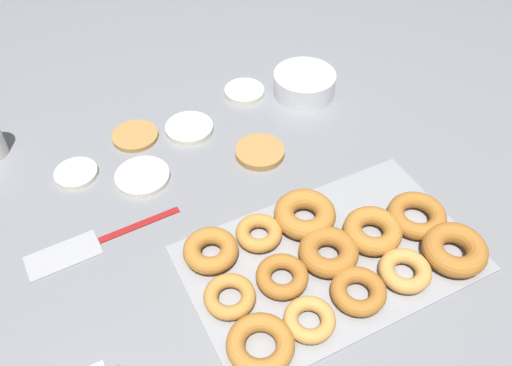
{
  "coord_description": "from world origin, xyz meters",
  "views": [
    {
      "loc": [
        -0.27,
        -0.7,
        0.79
      ],
      "look_at": [
        0.05,
        -0.07,
        0.04
      ],
      "focal_mm": 38.0,
      "sensor_mm": 36.0,
      "label": 1
    }
  ],
  "objects_px": {
    "pancake_2": "(135,136)",
    "donut_tray": "(334,256)",
    "spatula": "(81,248)",
    "batter_bowl": "(304,84)",
    "pancake_3": "(260,152)",
    "pancake_5": "(76,173)",
    "pancake_0": "(244,92)",
    "pancake_4": "(189,128)",
    "pancake_1": "(142,176)"
  },
  "relations": [
    {
      "from": "pancake_2",
      "to": "donut_tray",
      "type": "distance_m",
      "value": 0.52
    },
    {
      "from": "spatula",
      "to": "batter_bowl",
      "type": "bearing_deg",
      "value": -162.06
    },
    {
      "from": "donut_tray",
      "to": "pancake_3",
      "type": "bearing_deg",
      "value": 87.88
    },
    {
      "from": "pancake_5",
      "to": "batter_bowl",
      "type": "bearing_deg",
      "value": 3.0
    },
    {
      "from": "pancake_2",
      "to": "spatula",
      "type": "xyz_separation_m",
      "value": [
        -0.18,
        -0.25,
        -0.0
      ]
    },
    {
      "from": "pancake_2",
      "to": "pancake_5",
      "type": "distance_m",
      "value": 0.15
    },
    {
      "from": "pancake_5",
      "to": "donut_tray",
      "type": "relative_size",
      "value": 0.17
    },
    {
      "from": "donut_tray",
      "to": "batter_bowl",
      "type": "bearing_deg",
      "value": 65.71
    },
    {
      "from": "pancake_0",
      "to": "spatula",
      "type": "relative_size",
      "value": 0.33
    },
    {
      "from": "pancake_0",
      "to": "batter_bowl",
      "type": "height_order",
      "value": "batter_bowl"
    },
    {
      "from": "spatula",
      "to": "pancake_3",
      "type": "bearing_deg",
      "value": -171.77
    },
    {
      "from": "pancake_4",
      "to": "donut_tray",
      "type": "xyz_separation_m",
      "value": [
        0.09,
        -0.44,
        0.01
      ]
    },
    {
      "from": "pancake_5",
      "to": "pancake_3",
      "type": "bearing_deg",
      "value": -17.6
    },
    {
      "from": "pancake_1",
      "to": "pancake_3",
      "type": "xyz_separation_m",
      "value": [
        0.24,
        -0.04,
        0.0
      ]
    },
    {
      "from": "pancake_0",
      "to": "spatula",
      "type": "xyz_separation_m",
      "value": [
        -0.46,
        -0.28,
        -0.0
      ]
    },
    {
      "from": "pancake_5",
      "to": "donut_tray",
      "type": "distance_m",
      "value": 0.55
    },
    {
      "from": "pancake_1",
      "to": "batter_bowl",
      "type": "distance_m",
      "value": 0.45
    },
    {
      "from": "pancake_3",
      "to": "donut_tray",
      "type": "bearing_deg",
      "value": -92.12
    },
    {
      "from": "pancake_4",
      "to": "pancake_5",
      "type": "xyz_separation_m",
      "value": [
        -0.26,
        -0.02,
        -0.0
      ]
    },
    {
      "from": "pancake_5",
      "to": "spatula",
      "type": "relative_size",
      "value": 0.3
    },
    {
      "from": "pancake_0",
      "to": "spatula",
      "type": "distance_m",
      "value": 0.54
    },
    {
      "from": "pancake_3",
      "to": "batter_bowl",
      "type": "xyz_separation_m",
      "value": [
        0.19,
        0.14,
        0.02
      ]
    },
    {
      "from": "donut_tray",
      "to": "pancake_2",
      "type": "bearing_deg",
      "value": 113.49
    },
    {
      "from": "pancake_3",
      "to": "spatula",
      "type": "bearing_deg",
      "value": -169.51
    },
    {
      "from": "donut_tray",
      "to": "spatula",
      "type": "height_order",
      "value": "donut_tray"
    },
    {
      "from": "pancake_1",
      "to": "pancake_5",
      "type": "bearing_deg",
      "value": 149.12
    },
    {
      "from": "pancake_1",
      "to": "donut_tray",
      "type": "bearing_deg",
      "value": -56.34
    },
    {
      "from": "donut_tray",
      "to": "batter_bowl",
      "type": "distance_m",
      "value": 0.49
    },
    {
      "from": "pancake_0",
      "to": "pancake_1",
      "type": "xyz_separation_m",
      "value": [
        -0.31,
        -0.16,
        -0.0
      ]
    },
    {
      "from": "pancake_5",
      "to": "batter_bowl",
      "type": "distance_m",
      "value": 0.55
    },
    {
      "from": "pancake_3",
      "to": "pancake_0",
      "type": "bearing_deg",
      "value": 72.75
    },
    {
      "from": "pancake_1",
      "to": "donut_tray",
      "type": "height_order",
      "value": "donut_tray"
    },
    {
      "from": "pancake_5",
      "to": "pancake_2",
      "type": "bearing_deg",
      "value": 21.55
    },
    {
      "from": "pancake_3",
      "to": "batter_bowl",
      "type": "distance_m",
      "value": 0.24
    },
    {
      "from": "pancake_2",
      "to": "pancake_4",
      "type": "distance_m",
      "value": 0.12
    },
    {
      "from": "pancake_0",
      "to": "pancake_4",
      "type": "height_order",
      "value": "same"
    },
    {
      "from": "pancake_1",
      "to": "spatula",
      "type": "relative_size",
      "value": 0.38
    },
    {
      "from": "donut_tray",
      "to": "batter_bowl",
      "type": "height_order",
      "value": "batter_bowl"
    },
    {
      "from": "pancake_1",
      "to": "pancake_3",
      "type": "height_order",
      "value": "pancake_3"
    },
    {
      "from": "pancake_0",
      "to": "batter_bowl",
      "type": "bearing_deg",
      "value": -25.41
    },
    {
      "from": "batter_bowl",
      "to": "pancake_0",
      "type": "bearing_deg",
      "value": 154.59
    },
    {
      "from": "pancake_2",
      "to": "spatula",
      "type": "bearing_deg",
      "value": -126.64
    },
    {
      "from": "pancake_2",
      "to": "pancake_5",
      "type": "height_order",
      "value": "same"
    },
    {
      "from": "pancake_1",
      "to": "pancake_2",
      "type": "xyz_separation_m",
      "value": [
        0.03,
        0.13,
        -0.0
      ]
    },
    {
      "from": "pancake_3",
      "to": "donut_tray",
      "type": "height_order",
      "value": "donut_tray"
    },
    {
      "from": "pancake_2",
      "to": "batter_bowl",
      "type": "distance_m",
      "value": 0.41
    },
    {
      "from": "pancake_1",
      "to": "pancake_4",
      "type": "xyz_separation_m",
      "value": [
        0.14,
        0.09,
        0.0
      ]
    },
    {
      "from": "pancake_5",
      "to": "pancake_0",
      "type": "bearing_deg",
      "value": 11.91
    },
    {
      "from": "pancake_2",
      "to": "pancake_4",
      "type": "bearing_deg",
      "value": -15.86
    },
    {
      "from": "pancake_4",
      "to": "donut_tray",
      "type": "relative_size",
      "value": 0.21
    }
  ]
}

